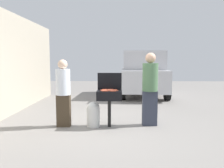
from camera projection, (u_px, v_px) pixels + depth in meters
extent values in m
plane|color=gray|center=(115.00, 126.00, 5.44)|extent=(24.00, 24.00, 0.00)
cube|color=#B2A893|center=(4.00, 64.00, 6.33)|extent=(0.24, 8.00, 3.04)
cylinder|color=black|center=(109.00, 113.00, 5.38)|extent=(0.08, 0.08, 0.67)
cube|color=black|center=(109.00, 95.00, 5.34)|extent=(0.60, 0.44, 0.22)
cube|color=black|center=(110.00, 81.00, 5.52)|extent=(0.60, 0.05, 0.42)
cylinder|color=#C6593D|center=(104.00, 91.00, 5.21)|extent=(0.13, 0.03, 0.03)
cylinder|color=#AD4228|center=(107.00, 90.00, 5.39)|extent=(0.13, 0.03, 0.03)
cylinder|color=#AD4228|center=(104.00, 91.00, 5.26)|extent=(0.13, 0.04, 0.03)
cylinder|color=#B74C33|center=(105.00, 91.00, 5.17)|extent=(0.13, 0.03, 0.03)
cylinder|color=#C6593D|center=(103.00, 90.00, 5.30)|extent=(0.13, 0.03, 0.03)
cylinder|color=#AD4228|center=(113.00, 90.00, 5.32)|extent=(0.13, 0.03, 0.03)
cylinder|color=#C6593D|center=(115.00, 90.00, 5.27)|extent=(0.13, 0.03, 0.03)
cylinder|color=#AD4228|center=(114.00, 90.00, 5.40)|extent=(0.13, 0.04, 0.03)
cylinder|color=#AD4228|center=(105.00, 90.00, 5.44)|extent=(0.13, 0.03, 0.03)
cylinder|color=#B74C33|center=(111.00, 90.00, 5.36)|extent=(0.13, 0.03, 0.03)
cylinder|color=#C6593D|center=(111.00, 90.00, 5.44)|extent=(0.13, 0.03, 0.03)
cylinder|color=#B74C33|center=(110.00, 91.00, 5.22)|extent=(0.13, 0.03, 0.03)
cylinder|color=#B74C33|center=(113.00, 91.00, 5.16)|extent=(0.13, 0.04, 0.03)
cylinder|color=#B74C33|center=(104.00, 90.00, 5.36)|extent=(0.13, 0.04, 0.03)
cylinder|color=silver|center=(93.00, 117.00, 5.39)|extent=(0.32, 0.32, 0.46)
sphere|color=silver|center=(93.00, 108.00, 5.37)|extent=(0.31, 0.31, 0.31)
cube|color=#3F3323|center=(64.00, 111.00, 5.40)|extent=(0.33, 0.18, 0.79)
cylinder|color=silver|center=(63.00, 82.00, 5.32)|extent=(0.34, 0.34, 0.62)
sphere|color=beige|center=(63.00, 64.00, 5.28)|extent=(0.23, 0.23, 0.23)
cube|color=#333847|center=(150.00, 108.00, 5.50)|extent=(0.36, 0.20, 0.87)
cylinder|color=#4C724C|center=(150.00, 77.00, 5.42)|extent=(0.38, 0.38, 0.69)
sphere|color=tan|center=(151.00, 58.00, 5.37)|extent=(0.25, 0.25, 0.25)
cube|color=#B7B7BC|center=(142.00, 78.00, 10.50)|extent=(2.09, 4.48, 0.90)
cube|color=#B7B7BC|center=(143.00, 60.00, 10.21)|extent=(1.87, 2.68, 0.80)
cylinder|color=black|center=(167.00, 93.00, 8.96)|extent=(0.25, 0.65, 0.64)
cylinder|color=black|center=(123.00, 92.00, 9.08)|extent=(0.25, 0.65, 0.64)
cylinder|color=black|center=(157.00, 84.00, 12.02)|extent=(0.25, 0.65, 0.64)
cylinder|color=black|center=(124.00, 84.00, 12.13)|extent=(0.25, 0.65, 0.64)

